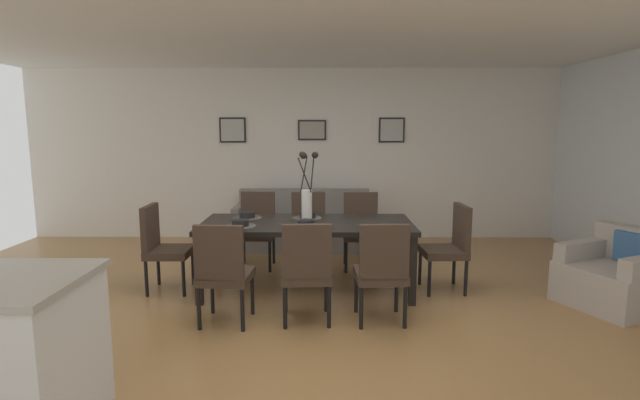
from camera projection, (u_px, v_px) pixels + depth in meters
name	position (u px, v px, depth m)	size (l,w,h in m)	color
ground_plane	(319.00, 316.00, 4.46)	(9.00, 9.00, 0.00)	#A87A47
back_wall_panel	(321.00, 154.00, 7.48)	(9.00, 0.10, 2.60)	white
ceiling_panel	(320.00, 27.00, 4.46)	(9.00, 7.20, 0.08)	white
dining_table	(307.00, 228.00, 5.07)	(2.20, 0.98, 0.74)	black
dining_chair_near_left	(223.00, 269.00, 4.18)	(0.47, 0.47, 0.92)	#3D2D23
dining_chair_near_right	(257.00, 226.00, 6.00)	(0.45, 0.45, 0.92)	#3D2D23
dining_chair_far_left	(307.00, 268.00, 4.23)	(0.47, 0.47, 0.92)	#3D2D23
dining_chair_far_right	(308.00, 226.00, 5.98)	(0.46, 0.46, 0.92)	#3D2D23
dining_chair_mid_left	(382.00, 268.00, 4.22)	(0.46, 0.46, 0.92)	#3D2D23
dining_chair_mid_right	(361.00, 226.00, 5.96)	(0.44, 0.44, 0.92)	#3D2D23
dining_chair_head_west	(162.00, 244.00, 5.09)	(0.45, 0.45, 0.92)	#3D2D23
dining_chair_head_east	(451.00, 243.00, 5.10)	(0.46, 0.46, 0.92)	#3D2D23
centerpiece_vase	(307.00, 195.00, 5.02)	(0.21, 0.23, 0.73)	white
placemat_near_left	(240.00, 226.00, 4.85)	(0.32, 0.32, 0.01)	#4C4742
bowl_near_left	(240.00, 222.00, 4.84)	(0.17, 0.17, 0.07)	black
placemat_near_right	(247.00, 218.00, 5.29)	(0.32, 0.32, 0.01)	#4C4742
bowl_near_right	(247.00, 214.00, 5.28)	(0.17, 0.17, 0.07)	black
placemat_far_left	(306.00, 226.00, 4.84)	(0.32, 0.32, 0.01)	#4C4742
bowl_far_left	(306.00, 223.00, 4.84)	(0.17, 0.17, 0.07)	black
placemat_far_right	(308.00, 218.00, 5.28)	(0.32, 0.32, 0.01)	#4C4742
bowl_far_right	(308.00, 215.00, 5.28)	(0.17, 0.17, 0.07)	black
sofa	(304.00, 227.00, 7.03)	(1.93, 0.84, 0.80)	gray
armchair	(616.00, 277.00, 4.70)	(1.06, 1.06, 0.75)	#ADA399
framed_picture_left	(233.00, 130.00, 7.36)	(0.40, 0.03, 0.38)	black
framed_picture_center	(312.00, 130.00, 7.35)	(0.43, 0.03, 0.31)	black
framed_picture_right	(392.00, 130.00, 7.35)	(0.39, 0.03, 0.38)	black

